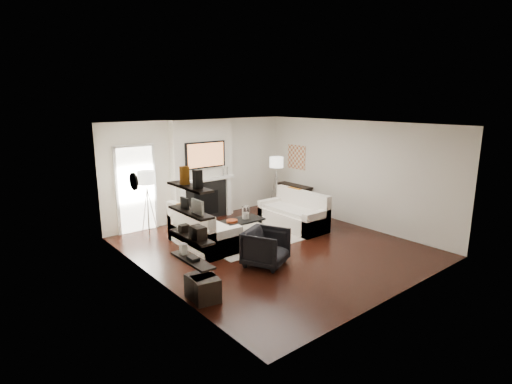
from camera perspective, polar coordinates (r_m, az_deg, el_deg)
room_envelope at (r=8.60m, az=2.53°, el=0.60°), size 6.00×6.00×6.00m
chimney_breast at (r=10.87m, az=-7.62°, el=3.12°), size 1.80×0.25×2.70m
fireplace_surround at (r=10.93m, az=-7.11°, el=-1.26°), size 1.30×0.02×1.04m
firebox at (r=10.94m, az=-7.09°, el=-1.62°), size 0.75×0.02×0.65m
mantel_pilaster_l at (r=10.55m, az=-10.34°, el=-1.73°), size 0.12×0.08×1.10m
mantel_pilaster_r at (r=11.29m, az=-3.95°, el=-0.58°), size 0.12×0.08×1.10m
mantel_shelf at (r=10.76m, az=-7.06°, el=1.79°), size 1.70×0.18×0.07m
tv_body at (r=10.67m, az=-7.23°, el=5.29°), size 1.20×0.06×0.70m
tv_screen at (r=10.64m, az=-7.14°, el=5.27°), size 1.10×0.00×0.62m
candlestick_l_tall at (r=10.46m, az=-9.67°, el=2.41°), size 0.04×0.04×0.30m
candlestick_l_short at (r=10.40m, az=-10.28°, el=2.16°), size 0.04×0.04×0.24m
candlestick_r_tall at (r=11.03m, az=-4.70°, el=3.10°), size 0.04×0.04×0.30m
candlestick_r_short at (r=11.11m, az=-4.14°, el=3.02°), size 0.04×0.04×0.24m
hallway_panel at (r=10.20m, az=-16.75°, el=0.31°), size 0.90×0.02×2.10m
door_trim_l at (r=10.01m, az=-19.23°, el=-0.10°), size 0.06×0.06×2.16m
door_trim_r at (r=10.37m, az=-14.26°, el=0.66°), size 0.06×0.06×2.16m
door_trim_top at (r=10.01m, az=-17.10°, el=6.33°), size 1.02×0.06×0.06m
rug at (r=9.64m, az=-0.78°, el=-6.32°), size 2.60×2.00×0.01m
loveseat_left_base at (r=9.04m, az=-7.48°, el=-6.38°), size 0.85×1.80×0.42m
loveseat_left_back at (r=8.78m, az=-9.40°, el=-4.87°), size 0.18×1.80×0.80m
loveseat_left_arm_n at (r=8.37m, az=-4.54°, el=-7.27°), size 0.85×0.18×0.60m
loveseat_left_arm_s at (r=9.68m, az=-10.04°, el=-4.60°), size 0.85×0.18×0.60m
loveseat_left_cushion at (r=8.99m, az=-7.26°, el=-4.75°), size 0.63×1.44×0.10m
pillow_left_orange at (r=8.98m, az=-10.41°, el=-3.16°), size 0.10×0.42×0.42m
pillow_left_charcoal at (r=8.48m, az=-8.43°, el=-4.12°), size 0.10×0.40×0.40m
loveseat_right_base at (r=10.27m, az=5.27°, el=-3.94°), size 0.85×1.80×0.42m
loveseat_right_back at (r=10.42m, az=6.62°, el=-1.93°), size 0.18×1.80×0.80m
loveseat_right_arm_n at (r=9.71m, az=8.63°, el=-4.48°), size 0.85×0.18×0.60m
loveseat_right_arm_s at (r=10.82m, az=2.27°, el=-2.53°), size 0.85×0.18×0.60m
loveseat_right_cushion at (r=10.17m, az=5.10°, el=-2.59°), size 0.63×1.44×0.10m
pillow_right_orange at (r=10.57m, az=5.49°, el=-0.54°), size 0.10×0.42×0.42m
pillow_right_charcoal at (r=10.17m, az=7.86°, el=-1.20°), size 0.10×0.40×0.40m
coffee_table at (r=9.50m, az=-2.21°, el=-4.12°), size 1.10×0.55×0.04m
coffee_leg_nw at (r=9.12m, az=-3.89°, el=-6.27°), size 0.02×0.02×0.38m
coffee_leg_ne at (r=9.70m, az=0.95°, el=-5.05°), size 0.02×0.02×0.38m
coffee_leg_sw at (r=9.46m, az=-5.44°, el=-5.58°), size 0.02×0.02×0.38m
coffee_leg_se at (r=10.02m, az=-0.68°, el=-4.45°), size 0.02×0.02×0.38m
hurricane_glass at (r=9.54m, az=-1.50°, el=-3.03°), size 0.18×0.18×0.32m
hurricane_candle at (r=9.56m, az=-1.50°, el=-3.41°), size 0.11×0.11×0.17m
copper_bowl at (r=9.34m, az=-3.44°, el=-4.13°), size 0.27×0.27×0.04m
armchair at (r=7.92m, az=1.43°, el=-7.68°), size 1.01×0.98×0.79m
lamp_left_post at (r=9.73m, az=-15.11°, el=-2.92°), size 0.02×0.02×1.20m
lamp_left_shade at (r=9.54m, az=-15.41°, el=2.00°), size 0.40×0.40×0.30m
lamp_left_leg_a at (r=9.78m, az=-14.53°, el=-2.81°), size 0.25×0.02×1.23m
lamp_left_leg_b at (r=9.80m, az=-15.64°, el=-2.85°), size 0.14×0.22×1.23m
lamp_left_leg_c at (r=9.63m, az=-15.18°, el=-3.09°), size 0.14×0.22×1.23m
lamp_right_post at (r=11.68m, az=2.89°, el=0.16°), size 0.02×0.02×1.20m
lamp_right_shade at (r=11.52m, az=2.93°, el=4.28°), size 0.40×0.40×0.30m
lamp_right_leg_a at (r=11.75m, az=3.28°, el=0.23°), size 0.25×0.02×1.23m
lamp_right_leg_b at (r=11.72m, az=2.37°, el=0.20°), size 0.14×0.22×1.23m
lamp_right_leg_c at (r=11.58m, az=3.00°, el=0.04°), size 0.14×0.22×1.23m
console_top at (r=11.84m, az=5.50°, el=0.94°), size 0.35×1.20×0.04m
console_leg_n at (r=11.55m, az=7.37°, el=-1.33°), size 0.30×0.04×0.71m
console_leg_s at (r=12.31m, az=3.66°, el=-0.35°), size 0.30×0.04×0.71m
wall_art at (r=11.88m, az=5.81°, el=4.98°), size 0.03×0.70×0.70m
shelf_bottom at (r=6.54m, az=-9.08°, el=-9.61°), size 0.25×1.00×0.03m
shelf_lower at (r=6.40m, az=-9.21°, el=-6.30°), size 0.25×1.00×0.04m
shelf_upper at (r=6.28m, az=-9.34°, el=-2.85°), size 0.25×1.00×0.04m
shelf_top at (r=6.18m, az=-9.48°, el=0.72°), size 0.25×1.00×0.04m
decor_magfile_a at (r=5.94m, az=-8.34°, el=1.82°), size 0.12×0.10×0.28m
decor_magfile_b at (r=6.27m, az=-10.17°, el=2.34°), size 0.12×0.10×0.28m
decor_frame_a at (r=6.06m, az=-8.35°, el=-2.13°), size 0.04×0.30×0.22m
decor_frame_b at (r=6.39m, az=-10.15°, el=-1.59°), size 0.04×0.22×0.18m
decor_wine_rack at (r=6.19m, az=-8.28°, el=-5.78°), size 0.18×0.25×0.20m
decor_box_small at (r=6.56m, az=-10.25°, el=-5.12°), size 0.15×0.12×0.12m
decor_books at (r=6.50m, az=-8.96°, el=-9.34°), size 0.14×0.20×0.05m
decor_box_tall at (r=6.73m, az=-10.32°, el=-8.02°), size 0.10×0.10×0.18m
clock_rim at (r=7.86m, az=-17.06°, el=1.45°), size 0.04×0.34×0.34m
clock_face at (r=7.86m, az=-16.90°, el=1.48°), size 0.01×0.29×0.29m
ottoman_near at (r=6.83m, az=-7.90°, el=-13.15°), size 0.41×0.41×0.40m
ottoman_far at (r=6.71m, az=-7.17°, el=-13.64°), size 0.47×0.47×0.40m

